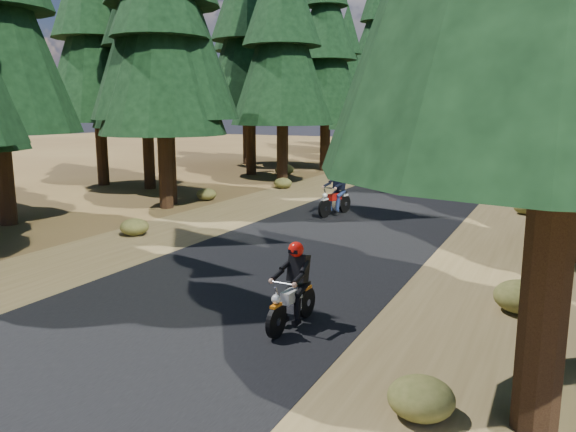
# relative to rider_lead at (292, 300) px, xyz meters

# --- Properties ---
(ground) EXTENTS (120.00, 120.00, 0.00)m
(ground) POSITION_rel_rider_lead_xyz_m (-1.88, 2.21, -0.48)
(ground) COLOR #4B341A
(ground) RESTS_ON ground
(road) EXTENTS (6.00, 100.00, 0.01)m
(road) POSITION_rel_rider_lead_xyz_m (-1.88, 7.21, -0.48)
(road) COLOR black
(road) RESTS_ON ground
(shoulder_l) EXTENTS (3.20, 100.00, 0.01)m
(shoulder_l) POSITION_rel_rider_lead_xyz_m (-6.48, 7.21, -0.48)
(shoulder_l) COLOR brown
(shoulder_l) RESTS_ON ground
(shoulder_r) EXTENTS (3.20, 100.00, 0.01)m
(shoulder_r) POSITION_rel_rider_lead_xyz_m (2.72, 7.21, -0.48)
(shoulder_r) COLOR brown
(shoulder_r) RESTS_ON ground
(pine_forest) EXTENTS (34.59, 55.08, 16.32)m
(pine_forest) POSITION_rel_rider_lead_xyz_m (-1.90, 23.25, 7.41)
(pine_forest) COLOR black
(pine_forest) RESTS_ON ground
(understory_shrubs) EXTENTS (15.77, 31.72, 0.69)m
(understory_shrubs) POSITION_rel_rider_lead_xyz_m (-0.77, 9.50, -0.20)
(understory_shrubs) COLOR #474C1E
(understory_shrubs) RESTS_ON ground
(rider_lead) EXTENTS (0.57, 1.62, 1.43)m
(rider_lead) POSITION_rel_rider_lead_xyz_m (0.00, 0.00, 0.00)
(rider_lead) COLOR beige
(rider_lead) RESTS_ON road
(rider_follow) EXTENTS (0.96, 1.93, 1.65)m
(rider_follow) POSITION_rel_rider_lead_xyz_m (-3.02, 9.70, 0.07)
(rider_follow) COLOR #A8110B
(rider_follow) RESTS_ON road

